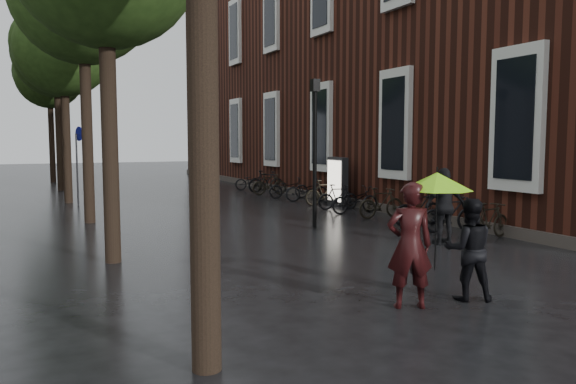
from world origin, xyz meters
TOP-DOWN VIEW (x-y plane):
  - ground at (0.00, 0.00)m, footprint 120.00×120.00m
  - brick_building at (10.47, 19.46)m, footprint 10.20×33.20m
  - street_trees at (-3.99, 15.91)m, footprint 4.33×34.03m
  - person_burgundy at (-0.61, 1.89)m, footprint 0.80×0.68m
  - person_black at (0.48, 1.84)m, footprint 0.97×0.90m
  - lime_umbrella at (-0.17, 1.86)m, footprint 1.05×1.05m
  - pedestrian_walking at (3.33, 5.66)m, footprint 1.11×0.54m
  - parked_bicycles at (4.60, 13.55)m, footprint 2.12×16.22m
  - ad_lightbox at (4.90, 13.32)m, footprint 0.28×1.22m
  - lamp_post at (1.76, 9.25)m, footprint 0.21×0.21m
  - cycle_sign at (-3.75, 17.82)m, footprint 0.16×0.54m

SIDE VIEW (x-z plane):
  - ground at x=0.00m, z-range 0.00..0.00m
  - parked_bicycles at x=4.60m, z-range -0.04..1.00m
  - person_black at x=0.48m, z-range 0.00..1.59m
  - pedestrian_walking at x=3.33m, z-range 0.00..1.83m
  - ad_lightbox at x=4.90m, z-range 0.00..1.85m
  - person_burgundy at x=-0.61m, z-range 0.00..1.87m
  - lime_umbrella at x=-0.17m, z-range 1.09..2.64m
  - cycle_sign at x=-3.75m, z-range 0.48..3.47m
  - lamp_post at x=1.76m, z-range 0.45..4.61m
  - brick_building at x=10.47m, z-range -0.01..11.99m
  - street_trees at x=-3.99m, z-range 1.88..10.79m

